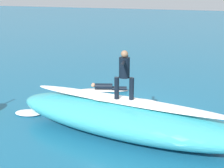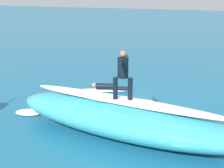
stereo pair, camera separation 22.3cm
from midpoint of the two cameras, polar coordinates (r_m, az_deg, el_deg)
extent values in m
plane|color=#196084|center=(12.57, 1.56, -4.53)|extent=(120.00, 120.00, 0.00)
ellipsoid|color=teal|center=(10.28, 1.65, -6.12)|extent=(8.18, 3.13, 1.13)
ellipsoid|color=white|center=(10.06, 1.68, -2.94)|extent=(6.82, 1.58, 0.08)
ellipsoid|color=silver|center=(10.07, 1.52, -2.91)|extent=(2.11, 0.92, 0.08)
cylinder|color=black|center=(9.98, 0.21, -0.72)|extent=(0.15, 0.15, 0.70)
cylinder|color=black|center=(9.92, 2.87, -0.84)|extent=(0.15, 0.15, 0.70)
cylinder|color=black|center=(9.77, 1.57, 2.94)|extent=(0.39, 0.39, 0.63)
sphere|color=#936B4C|center=(9.67, 1.58, 5.39)|extent=(0.22, 0.22, 0.22)
cylinder|color=black|center=(9.28, 1.24, 3.61)|extent=(0.21, 0.57, 0.10)
cylinder|color=black|center=(10.15, 1.88, 4.76)|extent=(0.21, 0.57, 0.10)
ellipsoid|color=silver|center=(14.75, -1.90, -1.10)|extent=(2.27, 1.17, 0.07)
cylinder|color=black|center=(14.70, -1.91, -0.44)|extent=(0.84, 0.51, 0.28)
sphere|color=tan|center=(14.73, -3.80, -0.20)|extent=(0.20, 0.20, 0.20)
cylinder|color=black|center=(14.77, 0.94, -0.67)|extent=(0.67, 0.32, 0.13)
cylinder|color=black|center=(14.61, 0.92, -0.86)|extent=(0.67, 0.32, 0.13)
ellipsoid|color=white|center=(12.53, -15.16, -4.98)|extent=(1.14, 0.87, 0.09)
ellipsoid|color=white|center=(12.68, -3.93, -4.04)|extent=(0.65, 0.57, 0.14)
camera|label=1|loc=(0.11, -90.52, -0.16)|focal=51.23mm
camera|label=2|loc=(0.11, 89.48, 0.16)|focal=51.23mm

